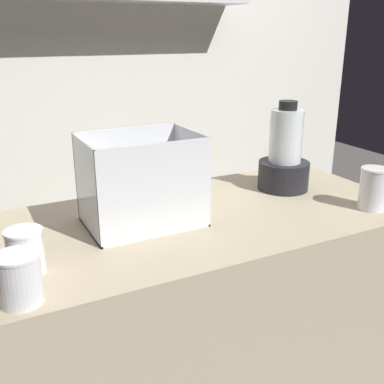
# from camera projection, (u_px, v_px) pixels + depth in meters

# --- Properties ---
(counter) EXTENTS (1.40, 0.64, 0.90)m
(counter) POSITION_uv_depth(u_px,v_px,m) (192.00, 340.00, 1.55)
(counter) COLOR tan
(counter) RESTS_ON ground_plane
(back_wall_unit) EXTENTS (2.60, 0.24, 2.50)m
(back_wall_unit) POSITION_uv_depth(u_px,v_px,m) (108.00, 75.00, 1.92)
(back_wall_unit) COLOR silver
(back_wall_unit) RESTS_ON ground_plane
(carrot_display_bin) EXTENTS (0.33, 0.23, 0.26)m
(carrot_display_bin) POSITION_uv_depth(u_px,v_px,m) (142.00, 195.00, 1.33)
(carrot_display_bin) COLOR white
(carrot_display_bin) RESTS_ON counter
(blender_pitcher) EXTENTS (0.18, 0.18, 0.31)m
(blender_pitcher) POSITION_uv_depth(u_px,v_px,m) (284.00, 158.00, 1.62)
(blender_pitcher) COLOR black
(blender_pitcher) RESTS_ON counter
(juice_cup_carrot_far_left) EXTENTS (0.09, 0.09, 0.11)m
(juice_cup_carrot_far_left) POSITION_uv_depth(u_px,v_px,m) (20.00, 281.00, 0.95)
(juice_cup_carrot_far_left) COLOR white
(juice_cup_carrot_far_left) RESTS_ON counter
(juice_cup_orange_left) EXTENTS (0.09, 0.09, 0.11)m
(juice_cup_orange_left) POSITION_uv_depth(u_px,v_px,m) (26.00, 254.00, 1.06)
(juice_cup_orange_left) COLOR white
(juice_cup_orange_left) RESTS_ON counter
(juice_cup_mango_middle) EXTENTS (0.09, 0.09, 0.13)m
(juice_cup_mango_middle) POSITION_uv_depth(u_px,v_px,m) (373.00, 192.00, 1.45)
(juice_cup_mango_middle) COLOR white
(juice_cup_mango_middle) RESTS_ON counter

